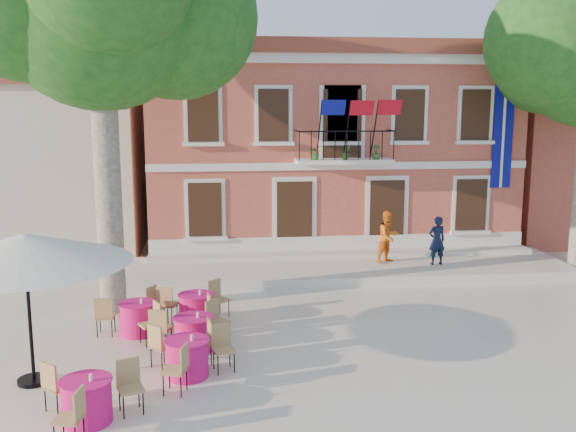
# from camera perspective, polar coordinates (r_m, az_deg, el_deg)

# --- Properties ---
(ground) EXTENTS (90.00, 90.00, 0.00)m
(ground) POSITION_cam_1_polar(r_m,az_deg,el_deg) (16.32, 1.70, -9.28)
(ground) COLOR beige
(ground) RESTS_ON ground
(main_building) EXTENTS (13.50, 9.59, 7.50)m
(main_building) POSITION_cam_1_polar(r_m,az_deg,el_deg) (25.63, 3.08, 6.38)
(main_building) COLOR #BF5E45
(main_building) RESTS_ON ground
(neighbor_west) EXTENTS (9.40, 9.40, 6.40)m
(neighbor_west) POSITION_cam_1_polar(r_m,az_deg,el_deg) (27.35, -21.92, 4.72)
(neighbor_west) COLOR beige
(neighbor_west) RESTS_ON ground
(terrace) EXTENTS (14.00, 3.40, 0.30)m
(terrace) POSITION_cam_1_polar(r_m,az_deg,el_deg) (20.76, 5.50, -4.67)
(terrace) COLOR silver
(terrace) RESTS_ON ground
(plane_tree_west) EXTENTS (5.37, 5.37, 10.56)m
(plane_tree_west) POSITION_cam_1_polar(r_m,az_deg,el_deg) (17.05, -16.45, 17.68)
(plane_tree_west) COLOR #A59E84
(plane_tree_west) RESTS_ON ground
(patio_umbrella) EXTENTS (3.99, 3.99, 2.97)m
(patio_umbrella) POSITION_cam_1_polar(r_m,az_deg,el_deg) (13.08, -22.37, -2.75)
(patio_umbrella) COLOR black
(patio_umbrella) RESTS_ON ground
(pedestrian_navy) EXTENTS (0.61, 0.45, 1.56)m
(pedestrian_navy) POSITION_cam_1_polar(r_m,az_deg,el_deg) (20.95, 13.09, -2.13)
(pedestrian_navy) COLOR black
(pedestrian_navy) RESTS_ON terrace
(pedestrian_orange) EXTENTS (1.03, 0.97, 1.69)m
(pedestrian_orange) POSITION_cam_1_polar(r_m,az_deg,el_deg) (20.92, 8.91, -1.83)
(pedestrian_orange) COLOR orange
(pedestrian_orange) RESTS_ON terrace
(cafe_table_0) EXTENTS (1.66, 1.87, 0.95)m
(cafe_table_0) POSITION_cam_1_polar(r_m,az_deg,el_deg) (15.68, -13.20, -8.71)
(cafe_table_0) COLOR #E6157D
(cafe_table_0) RESTS_ON ground
(cafe_table_1) EXTENTS (1.81, 1.81, 0.95)m
(cafe_table_1) POSITION_cam_1_polar(r_m,az_deg,el_deg) (13.19, -8.95, -12.20)
(cafe_table_1) COLOR #E6157D
(cafe_table_1) RESTS_ON ground
(cafe_table_2) EXTENTS (1.84, 1.77, 0.95)m
(cafe_table_2) POSITION_cam_1_polar(r_m,az_deg,el_deg) (11.85, -17.47, -15.22)
(cafe_table_2) COLOR #E6157D
(cafe_table_2) RESTS_ON ground
(cafe_table_3) EXTENTS (1.82, 1.80, 0.95)m
(cafe_table_3) POSITION_cam_1_polar(r_m,az_deg,el_deg) (14.47, -8.38, -10.15)
(cafe_table_3) COLOR #E6157D
(cafe_table_3) RESTS_ON ground
(cafe_table_4) EXTENTS (1.84, 1.77, 0.95)m
(cafe_table_4) POSITION_cam_1_polar(r_m,az_deg,el_deg) (16.09, -8.15, -8.06)
(cafe_table_4) COLOR #E6157D
(cafe_table_4) RESTS_ON ground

